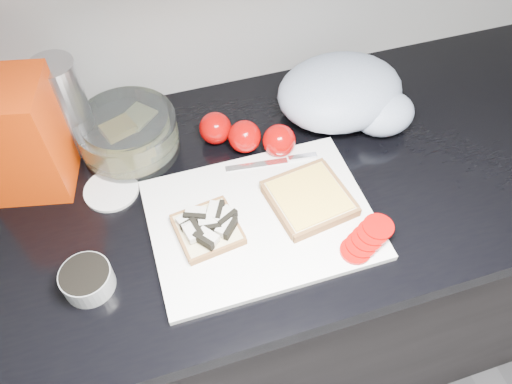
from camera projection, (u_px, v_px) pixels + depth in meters
base_cabinet at (208, 303)px, 1.32m from camera, size 3.50×0.60×0.86m
countertop at (191, 202)px, 0.97m from camera, size 3.50×0.64×0.04m
cutting_board at (261, 219)px, 0.91m from camera, size 0.40×0.30×0.01m
bread_left at (207, 227)px, 0.88m from camera, size 0.13×0.13×0.03m
bread_right at (309, 198)px, 0.92m from camera, size 0.16×0.16×0.02m
tomato_slices at (367, 239)px, 0.87m from camera, size 0.12×0.09×0.02m
knife at (283, 160)px, 0.99m from camera, size 0.18×0.03×0.01m
seed_tub at (87, 279)px, 0.82m from camera, size 0.08×0.08×0.04m
tub_lid at (111, 190)px, 0.96m from camera, size 0.13×0.13×0.01m
glass_bowl at (129, 135)px, 1.00m from camera, size 0.20×0.20×0.08m
bread_bag at (18, 137)px, 0.89m from camera, size 0.17×0.16×0.23m
steel_canister at (66, 107)px, 0.96m from camera, size 0.08×0.08×0.20m
grocery_bag at (346, 95)px, 1.05m from camera, size 0.28×0.25×0.12m
whole_tomatoes at (246, 135)px, 1.01m from camera, size 0.18×0.14×0.07m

